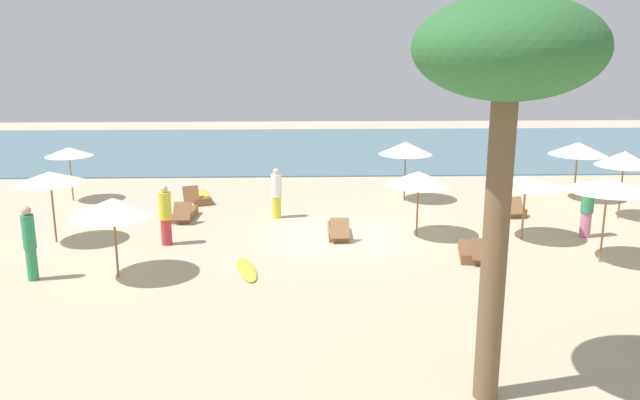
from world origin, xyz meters
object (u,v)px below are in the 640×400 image
(person_2, at_px, (276,193))
(umbrella_2, at_px, (113,207))
(lounger_1, at_px, (472,252))
(surfboard, at_px, (247,269))
(umbrella_0, at_px, (419,178))
(person_3, at_px, (30,242))
(umbrella_6, at_px, (69,152))
(umbrella_3, at_px, (406,148))
(umbrella_4, at_px, (50,178))
(umbrella_1, at_px, (608,185))
(lounger_5, at_px, (199,197))
(lounger_4, at_px, (510,208))
(lounger_2, at_px, (185,214))
(person_0, at_px, (587,209))
(palm_3, at_px, (507,61))
(umbrella_8, at_px, (625,159))
(person_1, at_px, (165,215))
(umbrella_7, at_px, (526,181))
(umbrella_5, at_px, (578,149))
(lounger_3, at_px, (338,231))

(person_2, bearing_deg, umbrella_2, -124.72)
(lounger_1, distance_m, surfboard, 6.23)
(umbrella_0, bearing_deg, person_3, -161.72)
(umbrella_6, height_order, lounger_1, umbrella_6)
(umbrella_3, distance_m, umbrella_4, 12.26)
(umbrella_1, height_order, lounger_5, umbrella_1)
(umbrella_2, xyz_separation_m, lounger_4, (12.03, 5.91, -1.66))
(lounger_2, relative_size, lounger_4, 0.98)
(umbrella_0, relative_size, lounger_5, 1.17)
(umbrella_2, xyz_separation_m, person_0, (13.41, 3.02, -0.95))
(palm_3, bearing_deg, umbrella_4, 139.15)
(umbrella_6, bearing_deg, umbrella_1, -24.45)
(umbrella_3, height_order, palm_3, palm_3)
(umbrella_4, distance_m, person_0, 16.09)
(umbrella_6, xyz_separation_m, person_0, (17.34, -5.28, -0.97))
(lounger_2, bearing_deg, palm_3, -58.68)
(umbrella_3, height_order, umbrella_8, umbrella_8)
(umbrella_3, height_order, person_1, umbrella_3)
(umbrella_7, xyz_separation_m, person_1, (-10.68, -0.17, -0.90))
(lounger_1, distance_m, lounger_5, 10.85)
(umbrella_4, height_order, lounger_4, umbrella_4)
(umbrella_4, xyz_separation_m, umbrella_7, (14.04, -0.16, -0.18))
(umbrella_4, height_order, umbrella_7, umbrella_4)
(umbrella_6, xyz_separation_m, umbrella_8, (19.41, -3.20, 0.19))
(umbrella_3, distance_m, person_2, 5.39)
(umbrella_1, relative_size, umbrella_4, 1.08)
(umbrella_8, height_order, palm_3, palm_3)
(umbrella_1, height_order, lounger_2, umbrella_1)
(umbrella_3, distance_m, umbrella_5, 6.49)
(umbrella_2, relative_size, surfboard, 1.09)
(lounger_2, distance_m, person_3, 6.40)
(umbrella_5, bearing_deg, umbrella_7, -126.66)
(umbrella_7, bearing_deg, umbrella_8, 28.87)
(umbrella_1, xyz_separation_m, surfboard, (-9.57, -0.37, -2.12))
(umbrella_2, height_order, person_0, umbrella_2)
(umbrella_5, bearing_deg, lounger_1, -130.51)
(umbrella_2, bearing_deg, lounger_4, 26.17)
(person_2, bearing_deg, palm_3, -71.46)
(umbrella_1, bearing_deg, person_2, 151.32)
(umbrella_3, relative_size, person_3, 1.17)
(umbrella_4, distance_m, surfboard, 6.76)
(umbrella_4, relative_size, umbrella_8, 0.93)
(umbrella_6, distance_m, umbrella_7, 16.26)
(lounger_1, relative_size, person_2, 1.03)
(lounger_3, bearing_deg, umbrella_6, 153.00)
(umbrella_3, bearing_deg, umbrella_0, -94.50)
(lounger_1, distance_m, palm_3, 9.09)
(lounger_5, height_order, surfboard, lounger_5)
(umbrella_8, bearing_deg, person_1, -170.66)
(umbrella_4, height_order, surfboard, umbrella_4)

